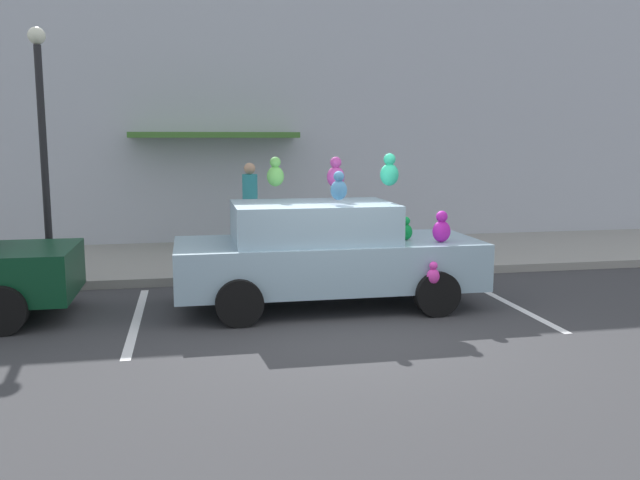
{
  "coord_description": "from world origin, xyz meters",
  "views": [
    {
      "loc": [
        -2.0,
        -8.29,
        2.46
      ],
      "look_at": [
        -0.01,
        1.85,
        0.9
      ],
      "focal_mm": 37.54,
      "sensor_mm": 36.0,
      "label": 1
    }
  ],
  "objects_px": {
    "plush_covered_car": "(325,252)",
    "teddy_bear_on_sidewalk": "(377,244)",
    "pedestrian_near_shopfront": "(250,211)",
    "street_lamp_post": "(42,128)"
  },
  "relations": [
    {
      "from": "pedestrian_near_shopfront",
      "to": "teddy_bear_on_sidewalk",
      "type": "bearing_deg",
      "value": -35.16
    },
    {
      "from": "pedestrian_near_shopfront",
      "to": "street_lamp_post",
      "type": "bearing_deg",
      "value": -154.34
    },
    {
      "from": "plush_covered_car",
      "to": "street_lamp_post",
      "type": "bearing_deg",
      "value": 152.28
    },
    {
      "from": "teddy_bear_on_sidewalk",
      "to": "street_lamp_post",
      "type": "height_order",
      "value": "street_lamp_post"
    },
    {
      "from": "street_lamp_post",
      "to": "pedestrian_near_shopfront",
      "type": "relative_size",
      "value": 2.22
    },
    {
      "from": "teddy_bear_on_sidewalk",
      "to": "pedestrian_near_shopfront",
      "type": "distance_m",
      "value": 2.77
    },
    {
      "from": "plush_covered_car",
      "to": "pedestrian_near_shopfront",
      "type": "bearing_deg",
      "value": 100.52
    },
    {
      "from": "plush_covered_car",
      "to": "street_lamp_post",
      "type": "relative_size",
      "value": 1.09
    },
    {
      "from": "plush_covered_car",
      "to": "teddy_bear_on_sidewalk",
      "type": "relative_size",
      "value": 5.53
    },
    {
      "from": "plush_covered_car",
      "to": "pedestrian_near_shopfront",
      "type": "distance_m",
      "value": 4.03
    }
  ]
}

